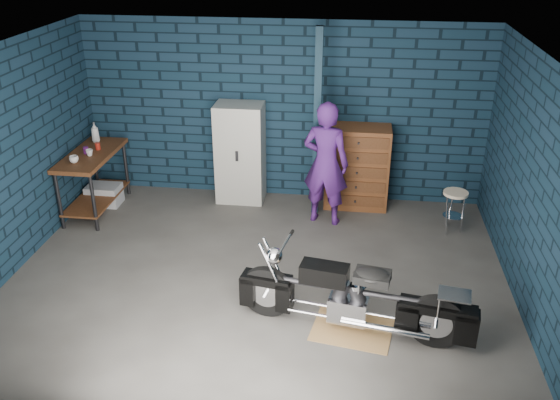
# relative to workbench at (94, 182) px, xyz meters

# --- Properties ---
(ground) EXTENTS (6.00, 6.00, 0.00)m
(ground) POSITION_rel_workbench_xyz_m (2.68, -1.57, -0.46)
(ground) COLOR #54514E
(ground) RESTS_ON ground
(room_walls) EXTENTS (6.02, 5.01, 2.71)m
(room_walls) POSITION_rel_workbench_xyz_m (2.68, -1.02, 1.45)
(room_walls) COLOR #102535
(room_walls) RESTS_ON ground
(support_post) EXTENTS (0.10, 0.10, 2.70)m
(support_post) POSITION_rel_workbench_xyz_m (3.23, 0.38, 0.90)
(support_post) COLOR #112636
(support_post) RESTS_ON ground
(workbench) EXTENTS (0.60, 1.40, 0.91)m
(workbench) POSITION_rel_workbench_xyz_m (0.00, 0.00, 0.00)
(workbench) COLOR #5C301B
(workbench) RESTS_ON ground
(drip_mat) EXTENTS (0.92, 0.75, 0.01)m
(drip_mat) POSITION_rel_workbench_xyz_m (3.84, -2.40, -0.45)
(drip_mat) COLOR olive
(drip_mat) RESTS_ON ground
(motorcycle) EXTENTS (2.19, 0.93, 0.94)m
(motorcycle) POSITION_rel_workbench_xyz_m (3.84, -2.40, 0.01)
(motorcycle) COLOR black
(motorcycle) RESTS_ON ground
(person) EXTENTS (0.73, 0.56, 1.77)m
(person) POSITION_rel_workbench_xyz_m (3.38, 0.09, 0.43)
(person) COLOR #4D1E74
(person) RESTS_ON ground
(storage_bin) EXTENTS (0.49, 0.35, 0.31)m
(storage_bin) POSITION_rel_workbench_xyz_m (0.02, 0.22, -0.30)
(storage_bin) COLOR #989AA0
(storage_bin) RESTS_ON ground
(locker) EXTENTS (0.71, 0.51, 1.52)m
(locker) POSITION_rel_workbench_xyz_m (2.06, 0.66, 0.30)
(locker) COLOR beige
(locker) RESTS_ON ground
(tool_chest) EXTENTS (0.93, 0.52, 1.24)m
(tool_chest) POSITION_rel_workbench_xyz_m (3.82, 0.66, 0.17)
(tool_chest) COLOR brown
(tool_chest) RESTS_ON ground
(shop_stool) EXTENTS (0.43, 0.43, 0.61)m
(shop_stool) POSITION_rel_workbench_xyz_m (5.17, -0.02, -0.15)
(shop_stool) COLOR beige
(shop_stool) RESTS_ON ground
(cup_a) EXTENTS (0.16, 0.16, 0.10)m
(cup_a) POSITION_rel_workbench_xyz_m (-0.07, -0.37, 0.50)
(cup_a) COLOR beige
(cup_a) RESTS_ON workbench
(cup_b) EXTENTS (0.13, 0.13, 0.09)m
(cup_b) POSITION_rel_workbench_xyz_m (0.04, -0.09, 0.50)
(cup_b) COLOR beige
(cup_b) RESTS_ON workbench
(mug_purple) EXTENTS (0.08, 0.08, 0.10)m
(mug_purple) POSITION_rel_workbench_xyz_m (-0.05, -0.02, 0.51)
(mug_purple) COLOR #5D1967
(mug_purple) RESTS_ON workbench
(mug_red) EXTENTS (0.09, 0.09, 0.10)m
(mug_red) POSITION_rel_workbench_xyz_m (0.05, 0.17, 0.51)
(mug_red) COLOR maroon
(mug_red) RESTS_ON workbench
(bottle) EXTENTS (0.16, 0.16, 0.30)m
(bottle) POSITION_rel_workbench_xyz_m (-0.11, 0.47, 0.61)
(bottle) COLOR #989AA0
(bottle) RESTS_ON workbench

